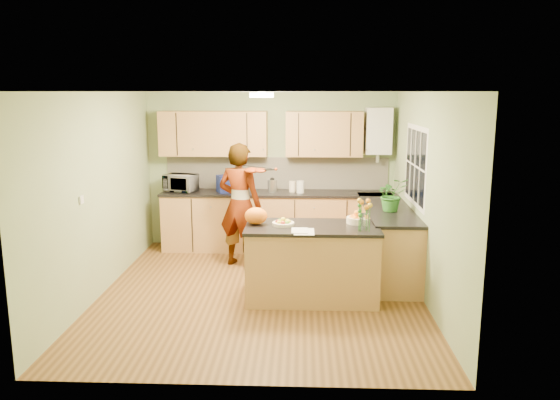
{
  "coord_description": "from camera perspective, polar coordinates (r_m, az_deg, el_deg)",
  "views": [
    {
      "loc": [
        0.51,
        -6.55,
        2.49
      ],
      "look_at": [
        0.22,
        0.5,
        1.1
      ],
      "focal_mm": 35.0,
      "sensor_mm": 36.0,
      "label": 1
    }
  ],
  "objects": [
    {
      "name": "window_right",
      "position": [
        7.37,
        13.97,
        3.5
      ],
      "size": [
        0.01,
        1.3,
        1.05
      ],
      "color": "white",
      "rests_on": "wall_right"
    },
    {
      "name": "microwave",
      "position": [
        8.83,
        -10.34,
        1.77
      ],
      "size": [
        0.57,
        0.46,
        0.27
      ],
      "primitive_type": "imported",
      "rotation": [
        0.0,
        0.0,
        -0.3
      ],
      "color": "white",
      "rests_on": "back_counter"
    },
    {
      "name": "blue_box",
      "position": [
        8.68,
        -5.43,
        1.72
      ],
      "size": [
        0.4,
        0.36,
        0.27
      ],
      "primitive_type": "cube",
      "rotation": [
        0.0,
        0.0,
        0.43
      ],
      "color": "navy",
      "rests_on": "back_counter"
    },
    {
      "name": "boiler",
      "position": [
        8.74,
        10.24,
        7.1
      ],
      "size": [
        0.4,
        0.3,
        0.86
      ],
      "color": "white",
      "rests_on": "wall_back"
    },
    {
      "name": "jar_white",
      "position": [
        8.56,
        2.15,
        1.38
      ],
      "size": [
        0.13,
        0.13,
        0.19
      ],
      "primitive_type": "cylinder",
      "rotation": [
        0.0,
        0.0,
        0.03
      ],
      "color": "white",
      "rests_on": "back_counter"
    },
    {
      "name": "wall_back",
      "position": [
        8.9,
        -0.96,
        3.17
      ],
      "size": [
        4.0,
        0.02,
        2.5
      ],
      "primitive_type": "cube",
      "color": "gray",
      "rests_on": "floor"
    },
    {
      "name": "wall_front",
      "position": [
        4.51,
        -4.25,
        -4.86
      ],
      "size": [
        4.0,
        0.02,
        2.5
      ],
      "primitive_type": "cube",
      "color": "gray",
      "rests_on": "floor"
    },
    {
      "name": "wall_left",
      "position": [
        7.13,
        -18.32,
        0.57
      ],
      "size": [
        0.02,
        4.5,
        2.5
      ],
      "primitive_type": "cube",
      "color": "gray",
      "rests_on": "floor"
    },
    {
      "name": "orange_bowl",
      "position": [
        6.73,
        8.07,
        -1.88
      ],
      "size": [
        0.26,
        0.26,
        0.15
      ],
      "color": "#F4E2C3",
      "rests_on": "peninsula_island"
    },
    {
      "name": "upper_cabinets",
      "position": [
        8.68,
        -2.21,
        6.94
      ],
      "size": [
        3.2,
        0.34,
        0.7
      ],
      "color": "#A47D41",
      "rests_on": "wall_back"
    },
    {
      "name": "splashback",
      "position": [
        8.89,
        -0.32,
        2.83
      ],
      "size": [
        3.6,
        0.02,
        0.52
      ],
      "primitive_type": "cube",
      "color": "beige",
      "rests_on": "back_counter"
    },
    {
      "name": "kettle",
      "position": [
        8.63,
        -0.82,
        1.56
      ],
      "size": [
        0.14,
        0.14,
        0.27
      ],
      "rotation": [
        0.0,
        0.0,
        0.28
      ],
      "color": "#BABABF",
      "rests_on": "back_counter"
    },
    {
      "name": "right_counter",
      "position": [
        7.77,
        11.1,
        -4.12
      ],
      "size": [
        0.62,
        2.24,
        0.94
      ],
      "color": "#A47D41",
      "rests_on": "floor"
    },
    {
      "name": "jar_cream",
      "position": [
        8.66,
        1.3,
        1.42
      ],
      "size": [
        0.14,
        0.14,
        0.17
      ],
      "primitive_type": "cylinder",
      "rotation": [
        0.0,
        0.0,
        0.33
      ],
      "color": "#F4E2C3",
      "rests_on": "back_counter"
    },
    {
      "name": "back_counter",
      "position": [
        8.75,
        -0.4,
        -2.17
      ],
      "size": [
        3.64,
        0.62,
        0.94
      ],
      "color": "#A47D41",
      "rests_on": "floor"
    },
    {
      "name": "light_switch",
      "position": [
        6.56,
        -20.04,
        0.03
      ],
      "size": [
        0.02,
        0.09,
        0.09
      ],
      "primitive_type": "cube",
      "color": "white",
      "rests_on": "wall_left"
    },
    {
      "name": "orange_bag",
      "position": [
        6.61,
        -2.53,
        -1.67
      ],
      "size": [
        0.3,
        0.26,
        0.21
      ],
      "primitive_type": "ellipsoid",
      "rotation": [
        0.0,
        0.0,
        0.12
      ],
      "color": "orange",
      "rests_on": "peninsula_island"
    },
    {
      "name": "papers",
      "position": [
        6.27,
        2.53,
        -3.3
      ],
      "size": [
        0.23,
        0.32,
        0.01
      ],
      "primitive_type": "cube",
      "color": "white",
      "rests_on": "peninsula_island"
    },
    {
      "name": "wall_right",
      "position": [
        6.83,
        14.9,
        0.33
      ],
      "size": [
        0.02,
        4.5,
        2.5
      ],
      "primitive_type": "cube",
      "color": "gray",
      "rests_on": "floor"
    },
    {
      "name": "potted_plant",
      "position": [
        7.37,
        11.61,
        0.57
      ],
      "size": [
        0.47,
        0.43,
        0.45
      ],
      "primitive_type": "imported",
      "rotation": [
        0.0,
        0.0,
        0.22
      ],
      "color": "#2B6F25",
      "rests_on": "right_counter"
    },
    {
      "name": "floor",
      "position": [
        7.03,
        -1.99,
        -9.59
      ],
      "size": [
        4.5,
        4.5,
        0.0
      ],
      "primitive_type": "plane",
      "color": "#583919",
      "rests_on": "ground"
    },
    {
      "name": "violinist",
      "position": [
        7.87,
        -4.21,
        -0.53
      ],
      "size": [
        0.76,
        0.63,
        1.8
      ],
      "primitive_type": "imported",
      "rotation": [
        0.0,
        0.0,
        2.78
      ],
      "color": "#ECAB90",
      "rests_on": "floor"
    },
    {
      "name": "ceiling",
      "position": [
        6.57,
        -2.14,
        11.24
      ],
      "size": [
        4.0,
        4.5,
        0.02
      ],
      "primitive_type": "cube",
      "color": "silver",
      "rests_on": "wall_back"
    },
    {
      "name": "flower_vase",
      "position": [
        6.37,
        8.86,
        -0.65
      ],
      "size": [
        0.23,
        0.23,
        0.43
      ],
      "rotation": [
        0.0,
        0.0,
        0.06
      ],
      "color": "silver",
      "rests_on": "peninsula_island"
    },
    {
      "name": "violin",
      "position": [
        7.55,
        -2.95,
        3.13
      ],
      "size": [
        0.61,
        0.53,
        0.15
      ],
      "primitive_type": null,
      "rotation": [
        0.17,
        0.0,
        -0.61
      ],
      "color": "#581705",
      "rests_on": "violinist"
    },
    {
      "name": "peninsula_island",
      "position": [
        6.69,
        3.35,
        -6.52
      ],
      "size": [
        1.6,
        0.82,
        0.92
      ],
      "color": "#A47D41",
      "rests_on": "floor"
    },
    {
      "name": "ceiling_lamp",
      "position": [
        6.87,
        -1.94,
        10.92
      ],
      "size": [
        0.3,
        0.3,
        0.07
      ],
      "color": "#FFEABF",
      "rests_on": "ceiling"
    },
    {
      "name": "fruit_dish",
      "position": [
        6.56,
        0.34,
        -2.35
      ],
      "size": [
        0.27,
        0.27,
        0.09
      ],
      "color": "#F4E2C3",
      "rests_on": "peninsula_island"
    }
  ]
}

